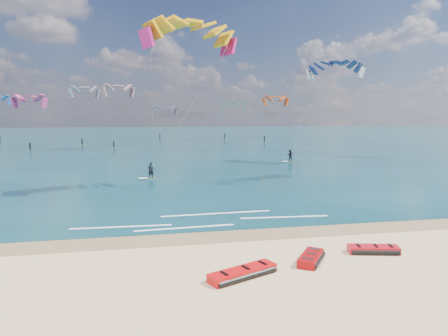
{
  "coord_description": "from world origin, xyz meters",
  "views": [
    {
      "loc": [
        -3.56,
        -18.61,
        6.9
      ],
      "look_at": [
        1.56,
        8.0,
        3.24
      ],
      "focal_mm": 32.0,
      "sensor_mm": 36.0,
      "label": 1
    }
  ],
  "objects_px": {
    "packed_kite_mid": "(373,253)",
    "kitesurfer_main": "(169,99)",
    "packed_kite_right": "(311,262)",
    "kitesurfer_far": "(315,103)",
    "packed_kite_left": "(243,277)"
  },
  "relations": [
    {
      "from": "packed_kite_left",
      "to": "packed_kite_mid",
      "type": "height_order",
      "value": "packed_kite_left"
    },
    {
      "from": "packed_kite_right",
      "to": "packed_kite_mid",
      "type": "bearing_deg",
      "value": -45.15
    },
    {
      "from": "packed_kite_mid",
      "to": "kitesurfer_far",
      "type": "relative_size",
      "value": 0.17
    },
    {
      "from": "kitesurfer_far",
      "to": "packed_kite_mid",
      "type": "bearing_deg",
      "value": -126.75
    },
    {
      "from": "packed_kite_right",
      "to": "kitesurfer_far",
      "type": "height_order",
      "value": "kitesurfer_far"
    },
    {
      "from": "packed_kite_mid",
      "to": "kitesurfer_far",
      "type": "distance_m",
      "value": 39.49
    },
    {
      "from": "packed_kite_left",
      "to": "packed_kite_right",
      "type": "distance_m",
      "value": 3.73
    },
    {
      "from": "kitesurfer_main",
      "to": "packed_kite_right",
      "type": "bearing_deg",
      "value": -105.85
    },
    {
      "from": "packed_kite_left",
      "to": "packed_kite_right",
      "type": "height_order",
      "value": "packed_kite_left"
    },
    {
      "from": "kitesurfer_main",
      "to": "kitesurfer_far",
      "type": "distance_m",
      "value": 25.94
    },
    {
      "from": "packed_kite_left",
      "to": "packed_kite_mid",
      "type": "bearing_deg",
      "value": -10.82
    },
    {
      "from": "packed_kite_left",
      "to": "kitesurfer_far",
      "type": "xyz_separation_m",
      "value": [
        19.72,
        38.14,
        8.44
      ]
    },
    {
      "from": "packed_kite_right",
      "to": "kitesurfer_far",
      "type": "bearing_deg",
      "value": 12.1
    },
    {
      "from": "packed_kite_mid",
      "to": "kitesurfer_main",
      "type": "height_order",
      "value": "kitesurfer_main"
    },
    {
      "from": "packed_kite_left",
      "to": "packed_kite_mid",
      "type": "xyz_separation_m",
      "value": [
        7.14,
        1.68,
        0.0
      ]
    }
  ]
}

